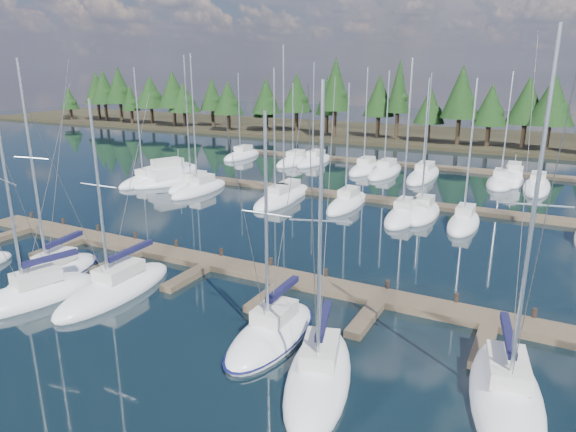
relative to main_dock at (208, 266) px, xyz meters
The scene contains 14 objects.
ground 12.65m from the main_dock, 90.00° to the left, with size 260.00×260.00×0.00m, color black.
far_shore 72.64m from the main_dock, 90.00° to the left, with size 220.00×30.00×0.60m, color #2C2718.
main_dock is the anchor object (origin of this frame).
back_docks 32.23m from the main_dock, 90.00° to the left, with size 50.00×21.80×0.40m.
front_sailboat_1 9.86m from the main_dock, 142.43° to the right, with size 4.03×8.22×14.44m.
front_sailboat_2 10.70m from the main_dock, 125.70° to the right, with size 4.90×8.31×13.06m.
front_sailboat_3 6.33m from the main_dock, 114.14° to the right, with size 3.17×9.03×12.33m.
front_sailboat_4 10.41m from the main_dock, 36.23° to the right, with size 3.05×7.65×12.15m.
front_sailboat_5 14.61m from the main_dock, 34.89° to the right, with size 5.02×8.82×13.56m.
front_sailboat_6 20.25m from the main_dock, 17.31° to the right, with size 4.38×9.22×15.38m.
back_sailboat_rows 27.79m from the main_dock, 90.85° to the left, with size 48.09×30.72×15.90m.
motor_yacht_left 27.43m from the main_dock, 134.62° to the left, with size 6.65×10.05×4.79m.
motor_yacht_right 41.62m from the main_dock, 67.38° to the left, with size 2.86×7.87×3.88m.
tree_line 63.20m from the main_dock, 90.07° to the left, with size 186.22×12.02×14.10m.
Camera 1 is at (19.74, -8.83, 13.24)m, focal length 32.00 mm.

